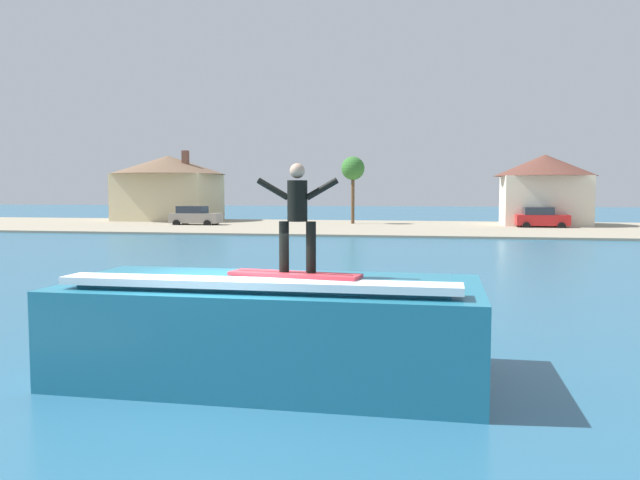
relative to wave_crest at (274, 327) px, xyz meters
name	(u,v)px	position (x,y,z in m)	size (l,w,h in m)	color
ground_plane	(221,388)	(-0.65, -0.84, -0.86)	(260.00, 260.00, 0.00)	#285F7E
wave_crest	(274,327)	(0.00, 0.00, 0.00)	(6.97, 3.44, 1.82)	teal
surfboard	(295,275)	(0.52, -0.61, 0.99)	(2.18, 0.83, 0.06)	#D8333F
surfer	(297,211)	(0.55, -0.55, 2.00)	(1.33, 0.32, 1.74)	black
shoreline_bank	(403,228)	(-0.65, 44.78, -0.77)	(120.00, 22.58, 0.17)	gray
car_near_shore	(195,216)	(-19.39, 44.41, 0.09)	(4.51, 2.24, 1.86)	gray
car_far_shore	(541,218)	(10.87, 45.94, 0.09)	(4.29, 2.05, 1.86)	red
house_with_chimney	(169,184)	(-25.55, 52.49, 3.12)	(11.90, 11.90, 7.34)	beige
house_gabled_white	(544,187)	(11.66, 50.16, 2.76)	(9.01, 9.01, 6.49)	beige
tree_short_bushy	(353,170)	(-5.59, 49.07, 4.35)	(2.19, 2.19, 6.43)	brown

